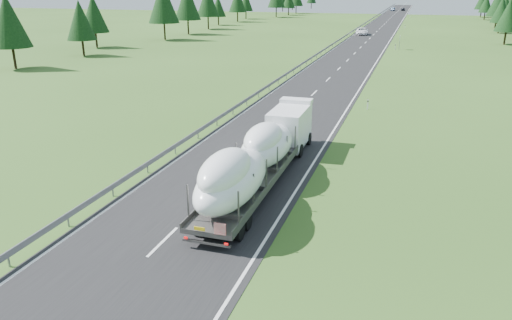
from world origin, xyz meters
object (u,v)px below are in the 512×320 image
(distant_van, at_px, (362,31))
(distant_car_dark, at_px, (403,9))
(highway_sign, at_px, (400,40))
(distant_car_blue, at_px, (393,9))
(boat_truck, at_px, (258,154))

(distant_van, bearing_deg, distant_car_dark, 83.27)
(highway_sign, bearing_deg, distant_car_dark, 91.91)
(highway_sign, xyz_separation_m, distant_car_blue, (-9.44, 147.71, -1.09))
(highway_sign, xyz_separation_m, distant_car_dark, (-5.01, 149.91, -1.13))
(distant_van, height_order, distant_car_blue, distant_van)
(boat_truck, height_order, distant_car_dark, boat_truck)
(boat_truck, relative_size, distant_car_dark, 4.63)
(distant_van, height_order, distant_car_dark, distant_van)
(highway_sign, xyz_separation_m, boat_truck, (-4.91, -72.17, 0.32))
(boat_truck, distance_m, distant_car_blue, 219.93)
(distant_van, bearing_deg, boat_truck, -91.55)
(distant_car_dark, bearing_deg, highway_sign, -85.79)
(boat_truck, height_order, distant_van, boat_truck)
(highway_sign, relative_size, distant_car_dark, 0.65)
(distant_van, relative_size, distant_car_blue, 1.37)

